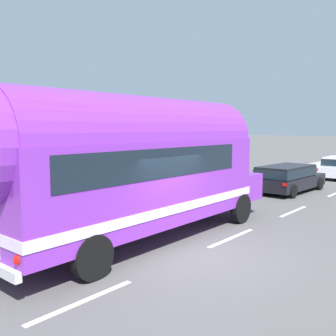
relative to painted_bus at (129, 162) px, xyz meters
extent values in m
plane|color=#565454|center=(1.85, 0.36, -2.30)|extent=(300.00, 300.00, 0.00)
cube|color=silver|center=(1.85, -2.99, -2.30)|extent=(0.14, 2.40, 0.01)
cube|color=silver|center=(1.85, 2.38, -2.30)|extent=(0.14, 2.40, 0.01)
cube|color=silver|center=(1.85, 7.04, -2.30)|extent=(0.14, 2.40, 0.01)
cube|color=silver|center=(1.85, 12.41, -2.30)|extent=(0.14, 2.40, 0.01)
cube|color=silver|center=(-1.86, 12.36, -2.30)|extent=(0.12, 80.00, 0.01)
cube|color=#9E9B93|center=(-3.12, 10.36, -2.23)|extent=(2.51, 90.00, 0.15)
cube|color=purple|center=(0.00, 0.35, -0.55)|extent=(2.54, 8.39, 2.30)
cylinder|color=purple|center=(0.00, 0.35, 0.60)|extent=(2.49, 8.29, 2.45)
cube|color=purple|center=(-0.03, 5.19, -1.23)|extent=(2.27, 1.31, 0.95)
cube|color=silver|center=(0.00, 0.35, -1.20)|extent=(2.58, 8.43, 0.24)
cube|color=black|center=(0.00, 0.05, 0.05)|extent=(2.56, 6.59, 0.76)
sphere|color=red|center=(1.07, -3.81, -1.45)|extent=(0.20, 0.20, 0.20)
cube|color=black|center=(-0.02, 4.59, 0.10)|extent=(2.14, 0.11, 0.96)
cube|color=silver|center=(-0.03, 5.88, -1.35)|extent=(0.90, 0.10, 0.56)
cylinder|color=black|center=(-1.19, 4.13, -1.80)|extent=(0.27, 1.00, 1.00)
cylinder|color=black|center=(1.15, 4.15, -1.80)|extent=(0.27, 1.00, 1.00)
cylinder|color=black|center=(-1.16, -2.25, -1.80)|extent=(0.27, 1.00, 1.00)
cylinder|color=black|center=(1.18, -2.23, -1.80)|extent=(0.27, 1.00, 1.00)
cube|color=black|center=(-0.12, 11.39, -1.78)|extent=(2.06, 4.71, 0.60)
cube|color=black|center=(-0.14, 10.91, -1.21)|extent=(1.81, 3.46, 0.55)
cube|color=black|center=(-0.14, 10.91, -1.24)|extent=(1.88, 3.50, 0.43)
cube|color=red|center=(-1.03, 9.09, -1.60)|extent=(0.20, 0.05, 0.14)
cube|color=red|center=(0.61, 9.03, -1.60)|extent=(0.20, 0.05, 0.14)
cylinder|color=black|center=(-0.96, 13.04, -1.98)|extent=(0.22, 0.65, 0.64)
cylinder|color=black|center=(0.85, 12.97, -1.98)|extent=(0.22, 0.65, 0.64)
cylinder|color=black|center=(-1.08, 9.80, -1.98)|extent=(0.22, 0.65, 0.64)
cylinder|color=black|center=(0.72, 9.73, -1.98)|extent=(0.22, 0.65, 0.64)
cube|color=red|center=(-0.50, 16.38, -1.60)|extent=(0.20, 0.05, 0.14)
cylinder|color=black|center=(-0.73, 20.46, -1.98)|extent=(0.22, 0.65, 0.64)
cylinder|color=black|center=(-0.61, 17.09, -1.98)|extent=(0.22, 0.65, 0.64)
camera|label=1|loc=(7.44, -7.12, 0.93)|focal=40.30mm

